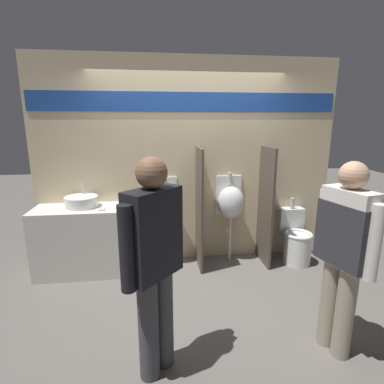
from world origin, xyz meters
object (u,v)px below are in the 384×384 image
toilet (296,241)px  person_with_lanyard (154,261)px  urinal_near_counter (164,205)px  cell_phone (102,209)px  person_in_vest (344,247)px  urinal_far (231,203)px  sink_basin (81,202)px

toilet → person_with_lanyard: 2.59m
urinal_near_counter → cell_phone: bearing=-163.1°
cell_phone → person_with_lanyard: bearing=-68.4°
urinal_near_counter → person_in_vest: person_in_vest is taller
urinal_far → person_with_lanyard: (-1.02, -1.81, 0.10)m
urinal_far → person_in_vest: size_ratio=0.76×
urinal_far → toilet: urinal_far is taller
sink_basin → urinal_far: bearing=2.2°
cell_phone → toilet: 2.60m
urinal_near_counter → person_in_vest: bearing=-52.8°
urinal_near_counter → person_in_vest: size_ratio=0.76×
cell_phone → person_in_vest: (2.11, -1.55, 0.07)m
urinal_far → person_with_lanyard: person_with_lanyard is taller
sink_basin → person_with_lanyard: (0.89, -1.73, -0.00)m
cell_phone → person_in_vest: bearing=-36.3°
cell_phone → person_in_vest: 2.62m
cell_phone → urinal_near_counter: 0.79m
cell_phone → urinal_far: urinal_far is taller
urinal_near_counter → urinal_far: bearing=0.0°
urinal_near_counter → toilet: 1.86m
urinal_far → toilet: 1.05m
person_in_vest → toilet: bearing=-29.8°
cell_phone → urinal_near_counter: (0.76, 0.23, -0.04)m
urinal_far → person_with_lanyard: bearing=-119.5°
cell_phone → urinal_far: (1.65, 0.23, -0.04)m
toilet → person_in_vest: 1.78m
cell_phone → urinal_near_counter: urinal_near_counter is taller
urinal_near_counter → toilet: urinal_near_counter is taller
urinal_near_counter → urinal_far: same height
person_in_vest → urinal_near_counter: bearing=22.3°
toilet → person_in_vest: (-0.43, -1.61, 0.64)m
cell_phone → person_in_vest: person_in_vest is taller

